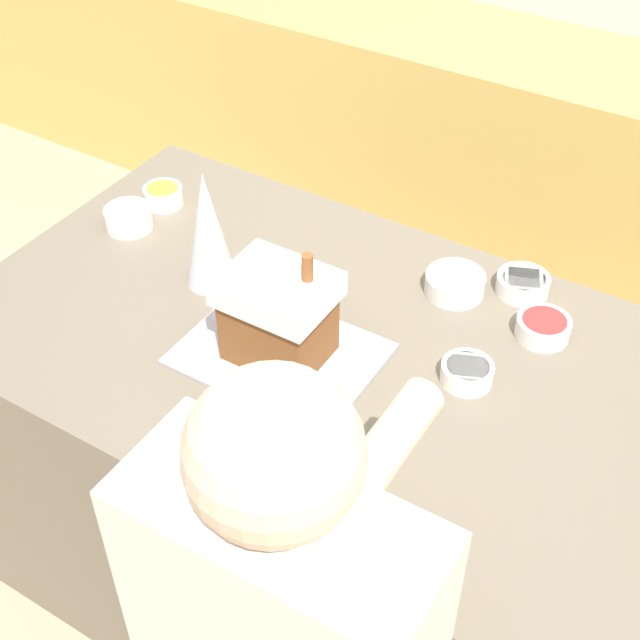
# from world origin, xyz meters

# --- Properties ---
(ground_plane) EXTENTS (12.00, 12.00, 0.00)m
(ground_plane) POSITION_xyz_m (0.00, 0.00, 0.00)
(ground_plane) COLOR tan
(back_cabinet_block) EXTENTS (6.00, 0.60, 0.90)m
(back_cabinet_block) POSITION_xyz_m (0.00, 1.71, 0.45)
(back_cabinet_block) COLOR tan
(back_cabinet_block) RESTS_ON ground_plane
(kitchen_island) EXTENTS (1.72, 0.97, 0.93)m
(kitchen_island) POSITION_xyz_m (0.00, 0.00, 0.47)
(kitchen_island) COLOR #6B6051
(kitchen_island) RESTS_ON ground_plane
(baking_tray) EXTENTS (0.41, 0.32, 0.01)m
(baking_tray) POSITION_xyz_m (-0.10, -0.08, 0.94)
(baking_tray) COLOR #9E9EA8
(baking_tray) RESTS_ON kitchen_island
(gingerbread_house) EXTENTS (0.22, 0.18, 0.26)m
(gingerbread_house) POSITION_xyz_m (-0.10, -0.08, 1.05)
(gingerbread_house) COLOR brown
(gingerbread_house) RESTS_ON baking_tray
(decorative_tree) EXTENTS (0.12, 0.12, 0.29)m
(decorative_tree) POSITION_xyz_m (-0.38, 0.05, 1.08)
(decorative_tree) COLOR silver
(decorative_tree) RESTS_ON kitchen_island
(candy_bowl_front_corner) EXTENTS (0.11, 0.11, 0.04)m
(candy_bowl_front_corner) POSITION_xyz_m (0.27, 0.06, 0.96)
(candy_bowl_front_corner) COLOR white
(candy_bowl_front_corner) RESTS_ON kitchen_island
(candy_bowl_far_left) EXTENTS (0.14, 0.14, 0.05)m
(candy_bowl_far_left) POSITION_xyz_m (0.13, 0.31, 0.96)
(candy_bowl_far_left) COLOR silver
(candy_bowl_far_left) RESTS_ON kitchen_island
(candy_bowl_near_tray_right) EXTENTS (0.10, 0.10, 0.05)m
(candy_bowl_near_tray_right) POSITION_xyz_m (-0.68, 0.24, 0.96)
(candy_bowl_near_tray_right) COLOR white
(candy_bowl_near_tray_right) RESTS_ON kitchen_island
(candy_bowl_center_rear) EXTENTS (0.12, 0.12, 0.05)m
(candy_bowl_center_rear) POSITION_xyz_m (0.36, 0.27, 0.96)
(candy_bowl_center_rear) COLOR silver
(candy_bowl_center_rear) RESTS_ON kitchen_island
(candy_bowl_behind_tray) EXTENTS (0.12, 0.12, 0.05)m
(candy_bowl_behind_tray) POSITION_xyz_m (-0.69, 0.11, 0.96)
(candy_bowl_behind_tray) COLOR white
(candy_bowl_behind_tray) RESTS_ON kitchen_island
(candy_bowl_far_right) EXTENTS (0.12, 0.12, 0.04)m
(candy_bowl_far_right) POSITION_xyz_m (0.26, 0.39, 0.96)
(candy_bowl_far_right) COLOR silver
(candy_bowl_far_right) RESTS_ON kitchen_island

